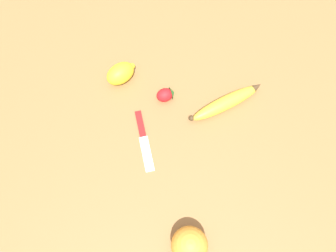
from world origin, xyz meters
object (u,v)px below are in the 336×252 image
Objects in this scene: orange at (190,245)px; paring_knife at (143,138)px; lemon at (121,73)px; banana at (227,102)px; strawberry at (166,95)px.

paring_knife is (0.20, 0.20, -0.04)m from orange.
lemon is at bearing 44.24° from orange.
strawberry is at bearing 143.79° from banana.
lemon reaches higher than paring_knife.
orange reaches higher than paring_knife.
paring_knife is (-0.14, -0.13, -0.02)m from lemon.
orange is at bearing -101.00° from strawberry.
banana and strawberry have the same top height.
banana is 0.24m from paring_knife.
orange reaches higher than banana.
lemon is 0.19m from paring_knife.
strawberry is at bearing -129.27° from paring_knife.
banana is 1.22× the size of paring_knife.
strawberry reaches higher than paring_knife.
banana is at bearing -169.44° from paring_knife.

